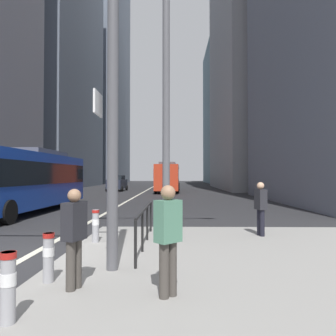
{
  "coord_description": "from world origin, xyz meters",
  "views": [
    {
      "loc": [
        3.56,
        -7.46,
        1.99
      ],
      "look_at": [
        2.8,
        32.05,
        2.84
      ],
      "focal_mm": 34.46,
      "sensor_mm": 36.0,
      "label": 1
    }
  ],
  "objects_px": {
    "street_lamp_post": "(166,55)",
    "pedestrian_walking": "(168,235)",
    "city_bus_red_receding": "(168,176)",
    "pedestrian_far": "(261,206)",
    "city_bus_blue_oncoming": "(25,178)",
    "pedestrian_waiting": "(74,234)",
    "car_oncoming_mid": "(117,183)",
    "bollard_back": "(96,224)",
    "bollard_left": "(8,284)",
    "bollard_right": "(49,255)",
    "car_receding_near": "(173,180)"
  },
  "relations": [
    {
      "from": "street_lamp_post",
      "to": "pedestrian_walking",
      "type": "xyz_separation_m",
      "value": [
        0.13,
        -3.88,
        -4.2
      ]
    },
    {
      "from": "city_bus_red_receding",
      "to": "pedestrian_far",
      "type": "xyz_separation_m",
      "value": [
        3.35,
        -28.32,
        -0.79
      ]
    },
    {
      "from": "city_bus_blue_oncoming",
      "to": "pedestrian_waiting",
      "type": "bearing_deg",
      "value": -61.66
    },
    {
      "from": "car_oncoming_mid",
      "to": "bollard_back",
      "type": "bearing_deg",
      "value": -80.97
    },
    {
      "from": "city_bus_red_receding",
      "to": "bollard_left",
      "type": "distance_m",
      "value": 34.22
    },
    {
      "from": "city_bus_blue_oncoming",
      "to": "street_lamp_post",
      "type": "distance_m",
      "value": 11.34
    },
    {
      "from": "street_lamp_post",
      "to": "bollard_right",
      "type": "height_order",
      "value": "street_lamp_post"
    },
    {
      "from": "bollard_right",
      "to": "pedestrian_far",
      "type": "distance_m",
      "value": 6.45
    },
    {
      "from": "city_bus_red_receding",
      "to": "bollard_left",
      "type": "bearing_deg",
      "value": -92.23
    },
    {
      "from": "city_bus_blue_oncoming",
      "to": "pedestrian_far",
      "type": "relative_size",
      "value": 7.21
    },
    {
      "from": "bollard_left",
      "to": "pedestrian_far",
      "type": "distance_m",
      "value": 7.51
    },
    {
      "from": "city_bus_blue_oncoming",
      "to": "pedestrian_walking",
      "type": "distance_m",
      "value": 13.94
    },
    {
      "from": "street_lamp_post",
      "to": "bollard_right",
      "type": "relative_size",
      "value": 9.54
    },
    {
      "from": "bollard_left",
      "to": "pedestrian_far",
      "type": "xyz_separation_m",
      "value": [
        4.68,
        5.86,
        0.4
      ]
    },
    {
      "from": "bollard_left",
      "to": "city_bus_blue_oncoming",
      "type": "bearing_deg",
      "value": 114.33
    },
    {
      "from": "car_receding_near",
      "to": "bollard_right",
      "type": "bearing_deg",
      "value": -91.79
    },
    {
      "from": "car_oncoming_mid",
      "to": "pedestrian_waiting",
      "type": "distance_m",
      "value": 35.16
    },
    {
      "from": "bollard_left",
      "to": "city_bus_red_receding",
      "type": "bearing_deg",
      "value": 87.77
    },
    {
      "from": "pedestrian_walking",
      "to": "pedestrian_waiting",
      "type": "bearing_deg",
      "value": 169.03
    },
    {
      "from": "car_oncoming_mid",
      "to": "street_lamp_post",
      "type": "xyz_separation_m",
      "value": [
        6.88,
        -31.15,
        4.29
      ]
    },
    {
      "from": "bollard_right",
      "to": "pedestrian_walking",
      "type": "relative_size",
      "value": 0.5
    },
    {
      "from": "car_receding_near",
      "to": "car_oncoming_mid",
      "type": "bearing_deg",
      "value": -105.47
    },
    {
      "from": "pedestrian_waiting",
      "to": "bollard_back",
      "type": "bearing_deg",
      "value": 98.43
    },
    {
      "from": "street_lamp_post",
      "to": "pedestrian_far",
      "type": "relative_size",
      "value": 4.94
    },
    {
      "from": "bollard_back",
      "to": "bollard_left",
      "type": "bearing_deg",
      "value": -88.87
    },
    {
      "from": "car_oncoming_mid",
      "to": "bollard_right",
      "type": "height_order",
      "value": "car_oncoming_mid"
    },
    {
      "from": "car_oncoming_mid",
      "to": "bollard_left",
      "type": "height_order",
      "value": "car_oncoming_mid"
    },
    {
      "from": "car_oncoming_mid",
      "to": "car_receding_near",
      "type": "distance_m",
      "value": 25.44
    },
    {
      "from": "street_lamp_post",
      "to": "bollard_right",
      "type": "bearing_deg",
      "value": -120.76
    },
    {
      "from": "car_oncoming_mid",
      "to": "pedestrian_far",
      "type": "relative_size",
      "value": 2.71
    },
    {
      "from": "car_receding_near",
      "to": "bollard_left",
      "type": "bearing_deg",
      "value": -91.65
    },
    {
      "from": "car_receding_near",
      "to": "bollard_back",
      "type": "bearing_deg",
      "value": -91.89
    },
    {
      "from": "street_lamp_post",
      "to": "pedestrian_far",
      "type": "xyz_separation_m",
      "value": [
        2.84,
        1.05,
        -4.24
      ]
    },
    {
      "from": "bollard_right",
      "to": "pedestrian_waiting",
      "type": "xyz_separation_m",
      "value": [
        0.54,
        -0.33,
        0.42
      ]
    },
    {
      "from": "bollard_left",
      "to": "pedestrian_waiting",
      "type": "xyz_separation_m",
      "value": [
        0.44,
        1.22,
        0.4
      ]
    },
    {
      "from": "car_receding_near",
      "to": "bollard_right",
      "type": "relative_size",
      "value": 5.18
    },
    {
      "from": "street_lamp_post",
      "to": "city_bus_red_receding",
      "type": "bearing_deg",
      "value": 90.99
    },
    {
      "from": "bollard_left",
      "to": "pedestrian_walking",
      "type": "relative_size",
      "value": 0.53
    },
    {
      "from": "car_oncoming_mid",
      "to": "pedestrian_walking",
      "type": "bearing_deg",
      "value": -78.69
    },
    {
      "from": "pedestrian_walking",
      "to": "bollard_right",
      "type": "bearing_deg",
      "value": 163.23
    },
    {
      "from": "city_bus_blue_oncoming",
      "to": "street_lamp_post",
      "type": "relative_size",
      "value": 1.46
    },
    {
      "from": "street_lamp_post",
      "to": "pedestrian_walking",
      "type": "relative_size",
      "value": 4.75
    },
    {
      "from": "city_bus_red_receding",
      "to": "city_bus_blue_oncoming",
      "type": "bearing_deg",
      "value": -107.97
    },
    {
      "from": "street_lamp_post",
      "to": "car_receding_near",
      "type": "bearing_deg",
      "value": 90.1
    },
    {
      "from": "city_bus_blue_oncoming",
      "to": "bollard_right",
      "type": "distance_m",
      "value": 12.41
    },
    {
      "from": "bollard_back",
      "to": "pedestrian_far",
      "type": "distance_m",
      "value": 4.9
    },
    {
      "from": "pedestrian_walking",
      "to": "city_bus_red_receding",
      "type": "bearing_deg",
      "value": 91.09
    },
    {
      "from": "street_lamp_post",
      "to": "bollard_back",
      "type": "relative_size",
      "value": 9.06
    },
    {
      "from": "city_bus_red_receding",
      "to": "street_lamp_post",
      "type": "distance_m",
      "value": 29.58
    },
    {
      "from": "street_lamp_post",
      "to": "bollard_back",
      "type": "xyz_separation_m",
      "value": [
        -1.93,
        0.02,
        -4.64
      ]
    }
  ]
}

